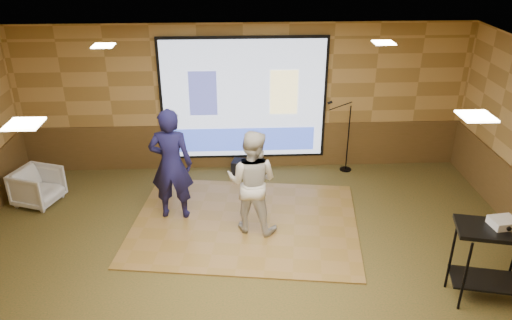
{
  "coord_description": "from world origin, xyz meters",
  "views": [
    {
      "loc": [
        -0.2,
        -6.02,
        4.72
      ],
      "look_at": [
        0.14,
        1.07,
        1.3
      ],
      "focal_mm": 35.0,
      "sensor_mm": 36.0,
      "label": 1
    }
  ],
  "objects_px": {
    "player_right": "(252,182)",
    "projector": "(503,222)",
    "projector_screen": "(244,101)",
    "dance_floor": "(245,223)",
    "av_table": "(495,248)",
    "mic_stand": "(345,148)",
    "duffel_bag": "(244,167)",
    "player_left": "(171,164)",
    "banquet_chair": "(38,187)"
  },
  "relations": [
    {
      "from": "player_right",
      "to": "projector",
      "type": "relative_size",
      "value": 5.47
    },
    {
      "from": "projector_screen",
      "to": "dance_floor",
      "type": "xyz_separation_m",
      "value": [
        -0.04,
        -2.18,
        -1.46
      ]
    },
    {
      "from": "av_table",
      "to": "mic_stand",
      "type": "height_order",
      "value": "mic_stand"
    },
    {
      "from": "dance_floor",
      "to": "player_right",
      "type": "relative_size",
      "value": 2.16
    },
    {
      "from": "projector_screen",
      "to": "dance_floor",
      "type": "relative_size",
      "value": 0.87
    },
    {
      "from": "av_table",
      "to": "mic_stand",
      "type": "distance_m",
      "value": 4.14
    },
    {
      "from": "av_table",
      "to": "duffel_bag",
      "type": "bearing_deg",
      "value": 129.75
    },
    {
      "from": "dance_floor",
      "to": "projector",
      "type": "height_order",
      "value": "projector"
    },
    {
      "from": "mic_stand",
      "to": "projector",
      "type": "bearing_deg",
      "value": -66.3
    },
    {
      "from": "projector_screen",
      "to": "player_right",
      "type": "bearing_deg",
      "value": -88.34
    },
    {
      "from": "dance_floor",
      "to": "duffel_bag",
      "type": "distance_m",
      "value": 1.88
    },
    {
      "from": "projector",
      "to": "player_right",
      "type": "bearing_deg",
      "value": 144.12
    },
    {
      "from": "player_left",
      "to": "duffel_bag",
      "type": "xyz_separation_m",
      "value": [
        1.25,
        1.58,
        -0.87
      ]
    },
    {
      "from": "projector_screen",
      "to": "mic_stand",
      "type": "height_order",
      "value": "projector_screen"
    },
    {
      "from": "projector_screen",
      "to": "dance_floor",
      "type": "bearing_deg",
      "value": -91.14
    },
    {
      "from": "player_left",
      "to": "av_table",
      "type": "height_order",
      "value": "player_left"
    },
    {
      "from": "av_table",
      "to": "dance_floor",
      "type": "bearing_deg",
      "value": 148.31
    },
    {
      "from": "duffel_bag",
      "to": "projector_screen",
      "type": "bearing_deg",
      "value": 86.07
    },
    {
      "from": "player_right",
      "to": "av_table",
      "type": "relative_size",
      "value": 1.58
    },
    {
      "from": "projector_screen",
      "to": "projector",
      "type": "height_order",
      "value": "projector_screen"
    },
    {
      "from": "projector_screen",
      "to": "mic_stand",
      "type": "distance_m",
      "value": 2.29
    },
    {
      "from": "av_table",
      "to": "projector_screen",
      "type": "bearing_deg",
      "value": 127.46
    },
    {
      "from": "dance_floor",
      "to": "player_right",
      "type": "bearing_deg",
      "value": -58.46
    },
    {
      "from": "player_right",
      "to": "av_table",
      "type": "bearing_deg",
      "value": 169.25
    },
    {
      "from": "av_table",
      "to": "duffel_bag",
      "type": "xyz_separation_m",
      "value": [
        -3.23,
        3.89,
        -0.67
      ]
    },
    {
      "from": "av_table",
      "to": "banquet_chair",
      "type": "bearing_deg",
      "value": 157.6
    },
    {
      "from": "projector_screen",
      "to": "player_right",
      "type": "xyz_separation_m",
      "value": [
        0.07,
        -2.36,
        -0.56
      ]
    },
    {
      "from": "player_left",
      "to": "player_right",
      "type": "bearing_deg",
      "value": 164.24
    },
    {
      "from": "projector_screen",
      "to": "mic_stand",
      "type": "xyz_separation_m",
      "value": [
        2.06,
        -0.22,
        -0.98
      ]
    },
    {
      "from": "dance_floor",
      "to": "duffel_bag",
      "type": "height_order",
      "value": "duffel_bag"
    },
    {
      "from": "dance_floor",
      "to": "mic_stand",
      "type": "distance_m",
      "value": 2.91
    },
    {
      "from": "projector_screen",
      "to": "av_table",
      "type": "height_order",
      "value": "projector_screen"
    },
    {
      "from": "projector",
      "to": "av_table",
      "type": "bearing_deg",
      "value": -144.25
    },
    {
      "from": "player_left",
      "to": "mic_stand",
      "type": "xyz_separation_m",
      "value": [
        3.33,
        1.66,
        -0.53
      ]
    },
    {
      "from": "mic_stand",
      "to": "player_right",
      "type": "bearing_deg",
      "value": -126.52
    },
    {
      "from": "banquet_chair",
      "to": "av_table",
      "type": "bearing_deg",
      "value": -92.94
    },
    {
      "from": "dance_floor",
      "to": "projector_screen",
      "type": "bearing_deg",
      "value": 88.86
    },
    {
      "from": "av_table",
      "to": "player_right",
      "type": "bearing_deg",
      "value": 149.83
    },
    {
      "from": "player_left",
      "to": "banquet_chair",
      "type": "distance_m",
      "value": 2.69
    },
    {
      "from": "duffel_bag",
      "to": "banquet_chair",
      "type": "bearing_deg",
      "value": -165.31
    },
    {
      "from": "player_right",
      "to": "mic_stand",
      "type": "relative_size",
      "value": 1.16
    },
    {
      "from": "banquet_chair",
      "to": "duffel_bag",
      "type": "bearing_deg",
      "value": -55.86
    },
    {
      "from": "av_table",
      "to": "player_left",
      "type": "bearing_deg",
      "value": 152.8
    },
    {
      "from": "projector",
      "to": "mic_stand",
      "type": "bearing_deg",
      "value": 100.24
    },
    {
      "from": "mic_stand",
      "to": "duffel_bag",
      "type": "xyz_separation_m",
      "value": [
        -2.08,
        -0.08,
        -0.35
      ]
    },
    {
      "from": "av_table",
      "to": "duffel_bag",
      "type": "relative_size",
      "value": 2.41
    },
    {
      "from": "projector",
      "to": "player_left",
      "type": "bearing_deg",
      "value": 146.7
    },
    {
      "from": "projector_screen",
      "to": "projector",
      "type": "xyz_separation_m",
      "value": [
        3.28,
        -4.13,
        -0.3
      ]
    },
    {
      "from": "dance_floor",
      "to": "av_table",
      "type": "distance_m",
      "value": 3.91
    },
    {
      "from": "player_right",
      "to": "duffel_bag",
      "type": "height_order",
      "value": "player_right"
    }
  ]
}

